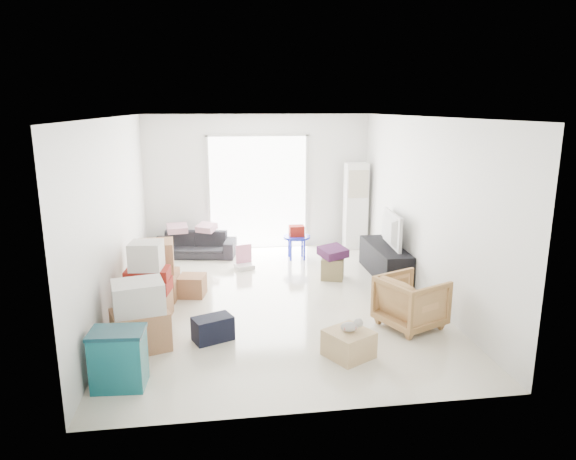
% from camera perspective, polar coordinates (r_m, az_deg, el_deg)
% --- Properties ---
extents(room_shell, '(4.98, 6.48, 3.18)m').
position_cam_1_polar(room_shell, '(7.47, -1.40, 2.04)').
color(room_shell, beige).
rests_on(room_shell, ground).
extents(sliding_door, '(2.10, 0.04, 2.33)m').
position_cam_1_polar(sliding_door, '(10.41, -3.33, 4.70)').
color(sliding_door, white).
rests_on(sliding_door, room_shell).
extents(ac_tower, '(0.45, 0.30, 1.75)m').
position_cam_1_polar(ac_tower, '(10.50, 7.52, 2.64)').
color(ac_tower, white).
rests_on(ac_tower, room_shell).
extents(tv_console, '(0.47, 1.56, 0.52)m').
position_cam_1_polar(tv_console, '(9.01, 10.72, -3.34)').
color(tv_console, black).
rests_on(tv_console, room_shell).
extents(television, '(0.66, 1.05, 0.13)m').
position_cam_1_polar(television, '(8.92, 10.82, -1.33)').
color(television, black).
rests_on(television, tv_console).
extents(sofa, '(1.66, 0.74, 0.63)m').
position_cam_1_polar(sofa, '(10.11, -10.43, -1.16)').
color(sofa, black).
rests_on(sofa, room_shell).
extents(pillow_left, '(0.47, 0.40, 0.13)m').
position_cam_1_polar(pillow_left, '(10.08, -12.24, 0.93)').
color(pillow_left, '#D098AD').
rests_on(pillow_left, sofa).
extents(pillow_right, '(0.49, 0.46, 0.13)m').
position_cam_1_polar(pillow_right, '(10.05, -9.08, 1.03)').
color(pillow_right, '#D098AD').
rests_on(pillow_right, sofa).
extents(armchair, '(0.93, 0.95, 0.76)m').
position_cam_1_polar(armchair, '(6.98, 13.53, -7.50)').
color(armchair, tan).
rests_on(armchair, room_shell).
extents(storage_bins, '(0.57, 0.42, 0.63)m').
position_cam_1_polar(storage_bins, '(5.71, -18.30, -13.41)').
color(storage_bins, '#115A61').
rests_on(storage_bins, room_shell).
extents(box_stack_a, '(0.77, 0.70, 0.84)m').
position_cam_1_polar(box_stack_a, '(6.44, -16.15, -9.27)').
color(box_stack_a, '#A56E4A').
rests_on(box_stack_a, room_shell).
extents(box_stack_b, '(0.64, 0.61, 1.10)m').
position_cam_1_polar(box_stack_b, '(7.23, -15.26, -6.04)').
color(box_stack_b, '#A56E4A').
rests_on(box_stack_b, room_shell).
extents(box_stack_c, '(0.66, 0.57, 0.90)m').
position_cam_1_polar(box_stack_c, '(7.97, -14.38, -4.46)').
color(box_stack_c, '#A56E4A').
rests_on(box_stack_c, room_shell).
extents(loose_box, '(0.45, 0.45, 0.32)m').
position_cam_1_polar(loose_box, '(8.07, -10.59, -6.09)').
color(loose_box, '#A56E4A').
rests_on(loose_box, room_shell).
extents(duffel_bag, '(0.55, 0.45, 0.31)m').
position_cam_1_polar(duffel_bag, '(6.56, -8.35, -10.78)').
color(duffel_bag, black).
rests_on(duffel_bag, room_shell).
extents(ottoman, '(0.46, 0.46, 0.36)m').
position_cam_1_polar(ottoman, '(8.72, 4.97, -4.25)').
color(ottoman, '#8B7D51').
rests_on(ottoman, room_shell).
extents(blanket, '(0.51, 0.51, 0.14)m').
position_cam_1_polar(blanket, '(8.65, 5.00, -2.65)').
color(blanket, '#491D48').
rests_on(blanket, ottoman).
extents(kids_table, '(0.52, 0.52, 0.65)m').
position_cam_1_polar(kids_table, '(9.75, 0.96, -0.58)').
color(kids_table, '#1B24C4').
rests_on(kids_table, room_shell).
extents(toy_walker, '(0.38, 0.35, 0.42)m').
position_cam_1_polar(toy_walker, '(9.30, -4.90, -3.54)').
color(toy_walker, silver).
rests_on(toy_walker, room_shell).
extents(wood_crate, '(0.64, 0.64, 0.31)m').
position_cam_1_polar(wood_crate, '(6.15, 6.76, -12.43)').
color(wood_crate, tan).
rests_on(wood_crate, room_shell).
extents(plush_bunny, '(0.28, 0.16, 0.14)m').
position_cam_1_polar(plush_bunny, '(6.07, 7.08, -10.51)').
color(plush_bunny, '#B2ADA8').
rests_on(plush_bunny, wood_crate).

